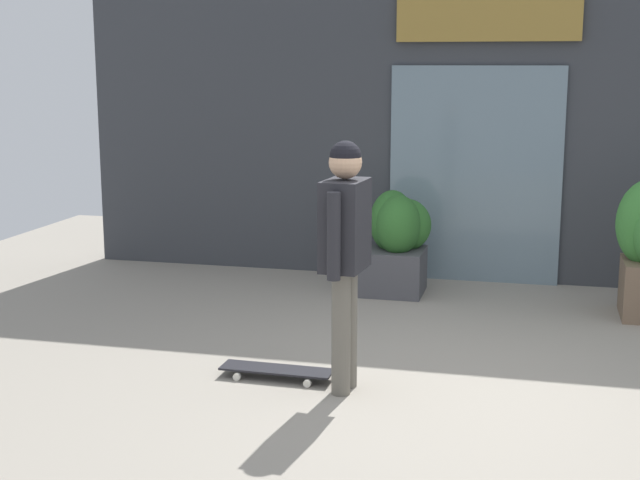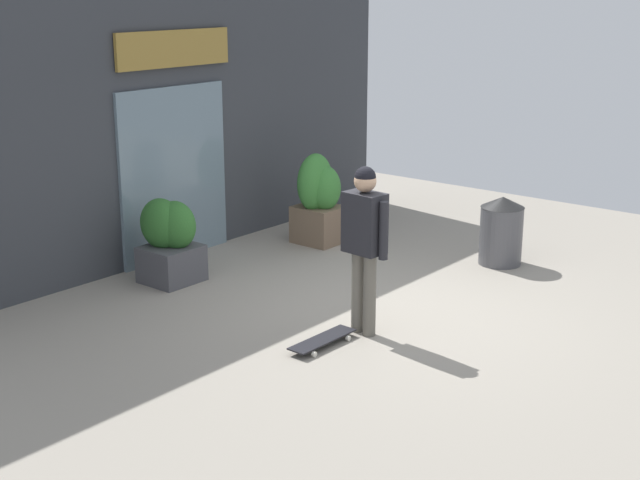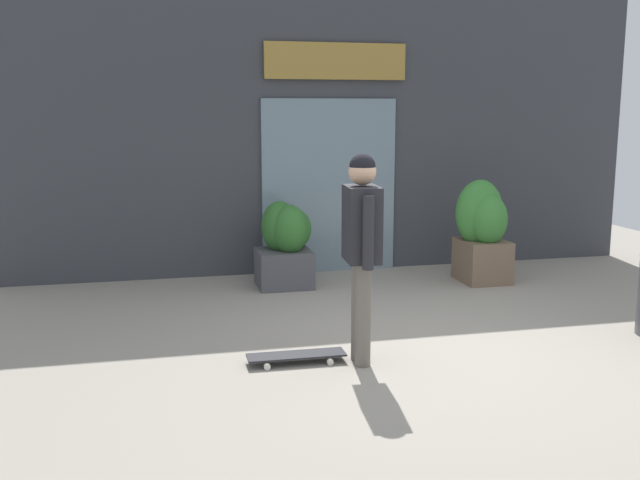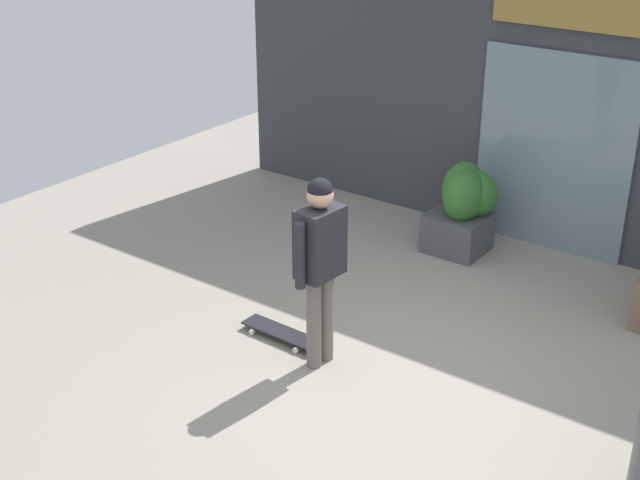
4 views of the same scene
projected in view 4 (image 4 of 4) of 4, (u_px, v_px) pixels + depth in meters
name	position (u px, v px, depth m)	size (l,w,h in m)	color
ground_plane	(389.00, 374.00, 7.51)	(12.00, 12.00, 0.00)	gray
building_facade	(565.00, 82.00, 9.22)	(8.38, 0.31, 3.74)	#383A3F
skateboarder	(320.00, 254.00, 7.23)	(0.29, 0.58, 1.73)	#666056
skateboard	(282.00, 332.00, 8.01)	(0.82, 0.28, 0.08)	black
planter_box_left	(464.00, 204.00, 9.55)	(0.68, 0.71, 1.00)	#47474C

